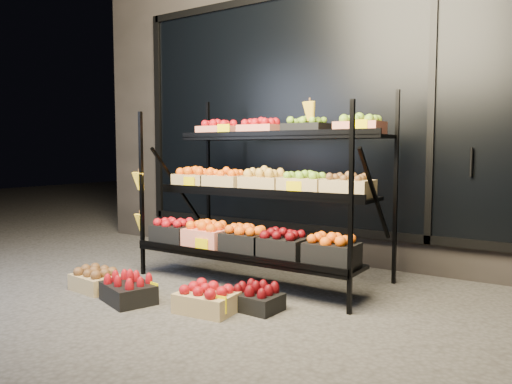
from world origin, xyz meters
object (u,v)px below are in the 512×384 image
Objects in this scene: display_rack at (260,192)px; floor_crate_midleft at (128,289)px; floor_crate_left at (96,279)px; floor_crate_midright at (207,299)px.

display_rack is 4.43× the size of floor_crate_midleft.
floor_crate_left is 1.12m from floor_crate_midright.
floor_crate_left is 0.47m from floor_crate_midleft.
floor_crate_midleft is at bearing -2.42° from floor_crate_left.
floor_crate_left is 0.95× the size of floor_crate_midright.
floor_crate_midright is (1.11, 0.07, 0.00)m from floor_crate_left.
floor_crate_midleft is 0.66m from floor_crate_midright.
floor_crate_midleft is (-0.49, -1.08, -0.69)m from display_rack.
display_rack reaches higher than floor_crate_midleft.
display_rack is at bearing 94.55° from floor_crate_midright.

